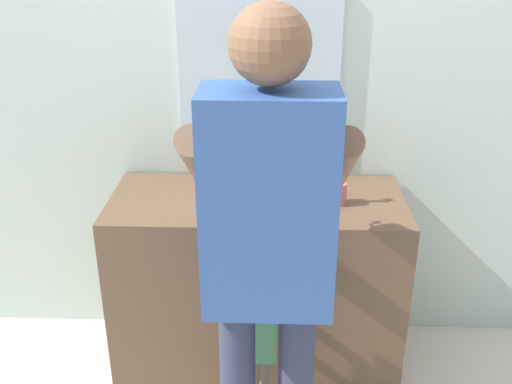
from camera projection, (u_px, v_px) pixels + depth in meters
The scene contains 7 objects.
back_wall at pixel (260, 66), 2.59m from camera, with size 4.40×0.10×2.70m.
vanity_cabinet at pixel (257, 284), 2.68m from camera, with size 1.26×0.54×0.85m, color brown.
sink_basin at pixel (257, 188), 2.47m from camera, with size 0.39×0.39×0.11m.
faucet at pixel (259, 163), 2.67m from camera, with size 0.18×0.14×0.18m.
toothbrush_cup at pixel (339, 192), 2.44m from camera, with size 0.07×0.07×0.21m.
child_toddler at pixel (254, 332), 2.30m from camera, with size 0.24×0.24×0.78m.
adult_parent at pixel (268, 234), 1.82m from camera, with size 0.54×0.57×1.74m.
Camera 1 is at (0.07, -1.97, 1.91)m, focal length 41.45 mm.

